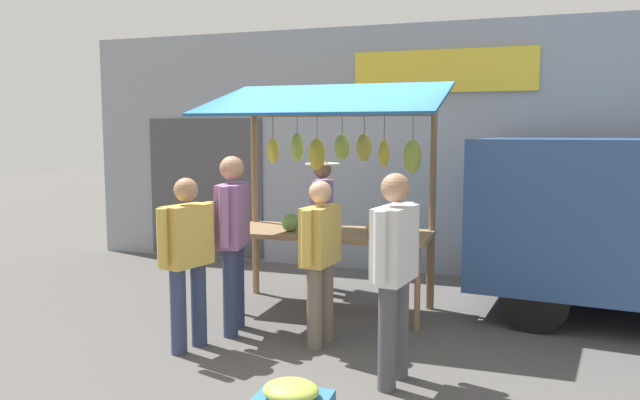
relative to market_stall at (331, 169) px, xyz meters
The scene contains 8 objects.
ground_plane 1.55m from the market_stall, 74.26° to the left, with size 40.00×40.00×0.00m, color #514F4C.
street_backdrop 2.15m from the market_stall, 88.45° to the right, with size 9.00×0.30×3.40m.
market_stall is the anchor object (origin of this frame).
vendor_with_sunhat 0.98m from the market_stall, 64.46° to the right, with size 0.42×0.68×1.61m.
shopper_in_grey_tee 1.94m from the market_stall, 63.06° to the left, with size 0.33×0.66×1.55m.
shopper_with_ponytail 1.36m from the market_stall, 57.82° to the left, with size 0.33×0.71×1.72m.
shopper_with_shopping_bag 1.35m from the market_stall, 102.45° to the left, with size 0.27×0.66×1.52m.
shopper_in_striped_shirt 2.17m from the market_stall, 120.78° to the left, with size 0.29×0.69×1.65m.
Camera 1 is at (-2.00, 6.29, 1.96)m, focal length 34.54 mm.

